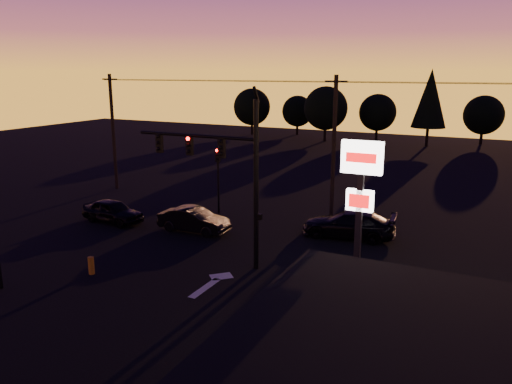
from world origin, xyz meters
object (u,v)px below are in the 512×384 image
secondary_signal (218,171)px  bollard (91,266)px  car_mid (194,220)px  suv_parked (347,367)px  car_left (113,211)px  traffic_signal_mast (226,164)px  pylon_sign (360,192)px  car_right (348,224)px

secondary_signal → bollard: 11.77m
car_mid → suv_parked: (12.33, -10.62, 0.00)m
car_left → car_mid: bearing=-79.2°
secondary_signal → car_left: (-4.89, -4.70, -2.16)m
secondary_signal → car_left: 7.12m
traffic_signal_mast → bollard: 7.83m
pylon_sign → car_left: 18.19m
traffic_signal_mast → suv_parked: traffic_signal_mast is taller
pylon_sign → car_right: bearing=107.7°
car_right → suv_parked: 14.18m
car_left → car_mid: car_mid is taller
car_mid → suv_parked: bearing=-132.4°
suv_parked → secondary_signal: bearing=106.7°
secondary_signal → car_left: size_ratio=1.05×
pylon_sign → suv_parked: (1.04, -4.66, -4.21)m
bollard → car_left: bearing=125.3°
secondary_signal → suv_parked: size_ratio=0.85×
bollard → car_left: (-4.82, 6.81, 0.29)m
traffic_signal_mast → suv_parked: bearing=-41.3°
car_left → suv_parked: bearing=-115.1°
car_mid → secondary_signal: bearing=8.3°
car_mid → suv_parked: 16.28m
car_mid → car_right: bearing=-72.0°
car_right → secondary_signal: bearing=-103.7°
pylon_sign → suv_parked: size_ratio=1.33×
car_right → suv_parked: bearing=8.6°
bollard → suv_parked: suv_parked is taller
secondary_signal → suv_parked: 19.73m
traffic_signal_mast → bollard: size_ratio=10.29×
pylon_sign → suv_parked: pylon_sign is taller
bollard → car_mid: size_ratio=0.19×
pylon_sign → car_left: bearing=162.6°
traffic_signal_mast → bollard: traffic_signal_mast is taller
car_left → car_right: 14.51m
pylon_sign → car_right: 10.29m
pylon_sign → car_right: size_ratio=1.30×
traffic_signal_mast → car_left: size_ratio=2.07×
car_mid → bollard: bearing=172.4°
traffic_signal_mast → secondary_signal: size_ratio=1.97×
pylon_sign → car_mid: bearing=152.2°
secondary_signal → bollard: size_ratio=5.22×
secondary_signal → car_right: bearing=-6.4°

